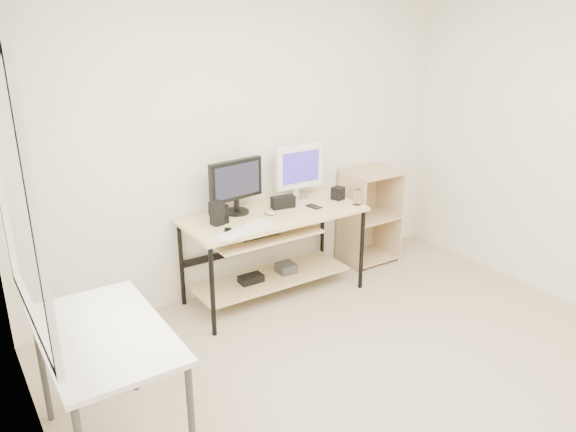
# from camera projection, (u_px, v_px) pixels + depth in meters

# --- Properties ---
(room) EXTENTS (4.01, 4.01, 2.62)m
(room) POSITION_uv_depth(u_px,v_px,m) (409.00, 203.00, 3.02)
(room) COLOR #BAA88F
(room) RESTS_ON ground
(desk) EXTENTS (1.50, 0.65, 0.75)m
(desk) POSITION_uv_depth(u_px,v_px,m) (271.00, 238.00, 4.62)
(desk) COLOR beige
(desk) RESTS_ON ground
(side_table) EXTENTS (0.60, 1.00, 0.75)m
(side_table) POSITION_uv_depth(u_px,v_px,m) (105.00, 345.00, 2.89)
(side_table) COLOR white
(side_table) RESTS_ON ground
(shelf_unit) EXTENTS (0.50, 0.40, 0.90)m
(shelf_unit) POSITION_uv_depth(u_px,v_px,m) (367.00, 215.00, 5.38)
(shelf_unit) COLOR #CFB081
(shelf_unit) RESTS_ON ground
(black_monitor) EXTENTS (0.48, 0.20, 0.44)m
(black_monitor) POSITION_uv_depth(u_px,v_px,m) (236.00, 183.00, 4.47)
(black_monitor) COLOR black
(black_monitor) RESTS_ON desk
(white_imac) EXTENTS (0.45, 0.14, 0.48)m
(white_imac) POSITION_uv_depth(u_px,v_px,m) (299.00, 168.00, 4.81)
(white_imac) COLOR silver
(white_imac) RESTS_ON desk
(keyboard) EXTENTS (0.50, 0.29, 0.02)m
(keyboard) POSITION_uv_depth(u_px,v_px,m) (245.00, 230.00, 4.17)
(keyboard) COLOR white
(keyboard) RESTS_ON desk
(mouse) EXTENTS (0.10, 0.13, 0.04)m
(mouse) POSITION_uv_depth(u_px,v_px,m) (270.00, 212.00, 4.51)
(mouse) COLOR #B4B4B9
(mouse) RESTS_ON desk
(center_speaker) EXTENTS (0.21, 0.11, 0.10)m
(center_speaker) POSITION_uv_depth(u_px,v_px,m) (283.00, 202.00, 4.66)
(center_speaker) COLOR black
(center_speaker) RESTS_ON desk
(speaker_left) EXTENTS (0.10, 0.10, 0.18)m
(speaker_left) POSITION_uv_depth(u_px,v_px,m) (217.00, 213.00, 4.27)
(speaker_left) COLOR black
(speaker_left) RESTS_ON desk
(speaker_right) EXTENTS (0.11, 0.11, 0.11)m
(speaker_right) POSITION_uv_depth(u_px,v_px,m) (338.00, 193.00, 4.87)
(speaker_right) COLOR black
(speaker_right) RESTS_ON desk
(audio_controller) EXTENTS (0.08, 0.05, 0.15)m
(audio_controller) POSITION_uv_depth(u_px,v_px,m) (223.00, 214.00, 4.31)
(audio_controller) COLOR black
(audio_controller) RESTS_ON desk
(volume_puck) EXTENTS (0.07, 0.07, 0.02)m
(volume_puck) POSITION_uv_depth(u_px,v_px,m) (228.00, 230.00, 4.17)
(volume_puck) COLOR black
(volume_puck) RESTS_ON desk
(smartphone) EXTENTS (0.09, 0.14, 0.01)m
(smartphone) POSITION_uv_depth(u_px,v_px,m) (314.00, 207.00, 4.69)
(smartphone) COLOR black
(smartphone) RESTS_ON desk
(coaster) EXTENTS (0.11, 0.11, 0.01)m
(coaster) POSITION_uv_depth(u_px,v_px,m) (357.00, 205.00, 4.75)
(coaster) COLOR #A27549
(coaster) RESTS_ON desk
(drinking_glass) EXTENTS (0.08, 0.08, 0.13)m
(drinking_glass) POSITION_uv_depth(u_px,v_px,m) (357.00, 197.00, 4.73)
(drinking_glass) COLOR white
(drinking_glass) RESTS_ON coaster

